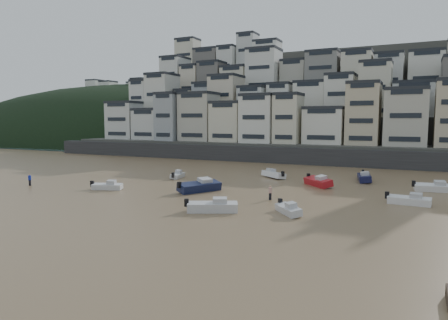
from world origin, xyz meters
The scene contains 16 objects.
sea_strip centered at (-110.00, 145.00, 0.01)m, with size 340.00×340.00×0.00m, color #445861.
harbor_wall centered at (10.00, 65.00, 1.75)m, with size 140.00×3.00×3.50m, color #38383A.
hillside centered at (14.73, 104.84, 13.01)m, with size 141.04×66.00×50.00m.
headland centered at (-95.00, 135.00, 0.02)m, with size 216.00×135.00×53.33m.
boat_a centered at (11.60, 17.12, 0.77)m, with size 5.66×1.85×1.54m, color silver, non-canonical shape.
boat_b centered at (18.93, 19.61, 0.59)m, with size 4.33×1.42×1.18m, color silver, non-canonical shape.
boat_c centered at (4.72, 26.67, 0.89)m, with size 6.50×2.13×1.77m, color #141C41, non-canonical shape.
boat_d centered at (29.84, 29.81, 0.67)m, with size 4.92×1.61×1.34m, color silver, non-canonical shape.
boat_e centered at (17.84, 37.95, 0.78)m, with size 5.73×1.88×1.56m, color #B0151D, non-canonical shape.
boat_f centered at (-4.55, 35.93, 0.58)m, with size 4.27×1.40×1.16m, color silver, non-canonical shape.
boat_g centered at (32.63, 40.17, 0.71)m, with size 5.18×1.70×1.41m, color silver, non-canonical shape.
boat_h centered at (9.48, 42.96, 0.73)m, with size 5.39×1.76×1.47m, color white, non-canonical shape.
boat_i centered at (23.28, 45.59, 0.80)m, with size 5.90×1.93×1.61m, color #12143A, non-canonical shape.
boat_j centered at (-7.37, 22.59, 0.61)m, with size 4.45×1.46×1.21m, color silver, non-canonical shape.
person_blue centered at (-19.77, 20.33, 0.87)m, with size 0.44×0.44×1.74m, color #1627A5, non-canonical shape.
person_pink centered at (14.91, 25.63, 0.87)m, with size 0.44×0.44×1.74m, color tan, non-canonical shape.
Camera 1 is at (30.20, -18.80, 9.49)m, focal length 32.00 mm.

